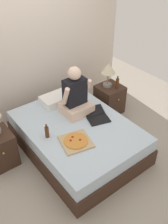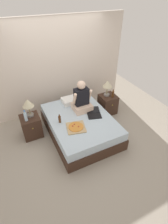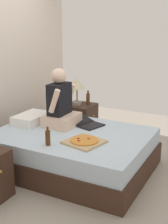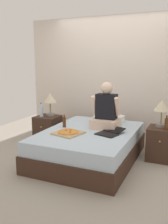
{
  "view_description": "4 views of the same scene",
  "coord_description": "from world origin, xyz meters",
  "px_view_note": "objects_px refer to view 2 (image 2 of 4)",
  "views": [
    {
      "loc": [
        -1.68,
        -2.36,
        2.86
      ],
      "look_at": [
        -0.0,
        -0.18,
        0.83
      ],
      "focal_mm": 40.0,
      "sensor_mm": 36.0,
      "label": 1
    },
    {
      "loc": [
        -1.35,
        -2.98,
        3.06
      ],
      "look_at": [
        0.02,
        -0.19,
        0.76
      ],
      "focal_mm": 28.0,
      "sensor_mm": 36.0,
      "label": 2
    },
    {
      "loc": [
        -3.25,
        -1.87,
        1.87
      ],
      "look_at": [
        -0.14,
        -0.25,
        0.83
      ],
      "focal_mm": 50.0,
      "sensor_mm": 36.0,
      "label": 3
    },
    {
      "loc": [
        1.5,
        -3.65,
        1.6
      ],
      "look_at": [
        -0.07,
        -0.07,
        0.81
      ],
      "focal_mm": 40.0,
      "sensor_mm": 36.0,
      "label": 4
    }
  ],
  "objects_px": {
    "nightstand_left": "(31,126)",
    "pizza_box": "(76,127)",
    "water_bottle": "(26,117)",
    "nightstand_right": "(108,104)",
    "lamp_on_left_nightstand": "(28,104)",
    "lamp_on_right_nightstand": "(107,85)",
    "beer_bottle_on_bed": "(60,119)",
    "laptop": "(94,114)",
    "person_seated": "(82,100)",
    "bed": "(80,125)",
    "beer_bottle": "(113,94)"
  },
  "relations": [
    {
      "from": "lamp_on_right_nightstand",
      "to": "person_seated",
      "type": "bearing_deg",
      "value": -165.4
    },
    {
      "from": "lamp_on_left_nightstand",
      "to": "beer_bottle",
      "type": "xyz_separation_m",
      "value": [
        2.21,
        -0.15,
        -0.23
      ]
    },
    {
      "from": "beer_bottle",
      "to": "beer_bottle_on_bed",
      "type": "relative_size",
      "value": 1.05
    },
    {
      "from": "lamp_on_right_nightstand",
      "to": "beer_bottle_on_bed",
      "type": "bearing_deg",
      "value": -163.16
    },
    {
      "from": "lamp_on_left_nightstand",
      "to": "laptop",
      "type": "height_order",
      "value": "lamp_on_left_nightstand"
    },
    {
      "from": "pizza_box",
      "to": "lamp_on_left_nightstand",
      "type": "bearing_deg",
      "value": 135.05
    },
    {
      "from": "lamp_on_left_nightstand",
      "to": "pizza_box",
      "type": "height_order",
      "value": "lamp_on_left_nightstand"
    },
    {
      "from": "pizza_box",
      "to": "nightstand_right",
      "type": "bearing_deg",
      "value": 29.75
    },
    {
      "from": "beer_bottle_on_bed",
      "to": "beer_bottle",
      "type": "bearing_deg",
      "value": 10.94
    },
    {
      "from": "bed",
      "to": "lamp_on_right_nightstand",
      "type": "xyz_separation_m",
      "value": [
        1.06,
        0.51,
        0.63
      ]
    },
    {
      "from": "laptop",
      "to": "beer_bottle_on_bed",
      "type": "distance_m",
      "value": 0.85
    },
    {
      "from": "lamp_on_right_nightstand",
      "to": "laptop",
      "type": "xyz_separation_m",
      "value": [
        -0.71,
        -0.56,
        -0.36
      ]
    },
    {
      "from": "lamp_on_left_nightstand",
      "to": "lamp_on_right_nightstand",
      "type": "distance_m",
      "value": 2.11
    },
    {
      "from": "nightstand_right",
      "to": "beer_bottle_on_bed",
      "type": "height_order",
      "value": "beer_bottle_on_bed"
    },
    {
      "from": "nightstand_right",
      "to": "laptop",
      "type": "bearing_deg",
      "value": -145.39
    },
    {
      "from": "lamp_on_right_nightstand",
      "to": "lamp_on_left_nightstand",
      "type": "bearing_deg",
      "value": 180.0
    },
    {
      "from": "nightstand_left",
      "to": "laptop",
      "type": "xyz_separation_m",
      "value": [
        1.44,
        -0.51,
        0.24
      ]
    },
    {
      "from": "nightstand_left",
      "to": "person_seated",
      "type": "relative_size",
      "value": 0.7
    },
    {
      "from": "nightstand_left",
      "to": "beer_bottle",
      "type": "xyz_separation_m",
      "value": [
        2.25,
        -0.1,
        0.37
      ]
    },
    {
      "from": "pizza_box",
      "to": "beer_bottle_on_bed",
      "type": "distance_m",
      "value": 0.43
    },
    {
      "from": "lamp_on_left_nightstand",
      "to": "beer_bottle",
      "type": "bearing_deg",
      "value": -3.89
    },
    {
      "from": "nightstand_left",
      "to": "nightstand_right",
      "type": "xyz_separation_m",
      "value": [
        2.18,
        0.0,
        0.0
      ]
    },
    {
      "from": "lamp_on_right_nightstand",
      "to": "beer_bottle_on_bed",
      "type": "distance_m",
      "value": 1.64
    },
    {
      "from": "beer_bottle",
      "to": "nightstand_left",
      "type": "bearing_deg",
      "value": 177.45
    },
    {
      "from": "water_bottle",
      "to": "beer_bottle_on_bed",
      "type": "distance_m",
      "value": 0.76
    },
    {
      "from": "nightstand_right",
      "to": "lamp_on_right_nightstand",
      "type": "bearing_deg",
      "value": 120.93
    },
    {
      "from": "water_bottle",
      "to": "lamp_on_left_nightstand",
      "type": "bearing_deg",
      "value": 49.4
    },
    {
      "from": "pizza_box",
      "to": "water_bottle",
      "type": "bearing_deg",
      "value": 144.29
    },
    {
      "from": "bed",
      "to": "water_bottle",
      "type": "distance_m",
      "value": 1.29
    },
    {
      "from": "person_seated",
      "to": "water_bottle",
      "type": "bearing_deg",
      "value": 176.28
    },
    {
      "from": "nightstand_right",
      "to": "pizza_box",
      "type": "xyz_separation_m",
      "value": [
        -1.33,
        -0.76,
        0.24
      ]
    },
    {
      "from": "beer_bottle_on_bed",
      "to": "laptop",
      "type": "bearing_deg",
      "value": -6.13
    },
    {
      "from": "bed",
      "to": "nightstand_right",
      "type": "relative_size",
      "value": 3.61
    },
    {
      "from": "lamp_on_left_nightstand",
      "to": "beer_bottle",
      "type": "height_order",
      "value": "lamp_on_left_nightstand"
    },
    {
      "from": "lamp_on_right_nightstand",
      "to": "beer_bottle_on_bed",
      "type": "relative_size",
      "value": 2.05
    },
    {
      "from": "pizza_box",
      "to": "laptop",
      "type": "bearing_deg",
      "value": 22.95
    },
    {
      "from": "lamp_on_left_nightstand",
      "to": "nightstand_right",
      "type": "bearing_deg",
      "value": -1.34
    },
    {
      "from": "nightstand_left",
      "to": "laptop",
      "type": "bearing_deg",
      "value": -19.45
    },
    {
      "from": "water_bottle",
      "to": "person_seated",
      "type": "distance_m",
      "value": 1.36
    },
    {
      "from": "nightstand_left",
      "to": "pizza_box",
      "type": "bearing_deg",
      "value": -41.74
    },
    {
      "from": "bed",
      "to": "beer_bottle_on_bed",
      "type": "relative_size",
      "value": 8.96
    },
    {
      "from": "bed",
      "to": "lamp_on_right_nightstand",
      "type": "height_order",
      "value": "lamp_on_right_nightstand"
    },
    {
      "from": "nightstand_right",
      "to": "pizza_box",
      "type": "relative_size",
      "value": 1.14
    },
    {
      "from": "nightstand_left",
      "to": "laptop",
      "type": "distance_m",
      "value": 1.55
    },
    {
      "from": "lamp_on_right_nightstand",
      "to": "beer_bottle_on_bed",
      "type": "xyz_separation_m",
      "value": [
        -1.55,
        -0.47,
        -0.29
      ]
    },
    {
      "from": "bed",
      "to": "nightstand_left",
      "type": "height_order",
      "value": "nightstand_left"
    },
    {
      "from": "lamp_on_right_nightstand",
      "to": "pizza_box",
      "type": "height_order",
      "value": "lamp_on_right_nightstand"
    },
    {
      "from": "lamp_on_right_nightstand",
      "to": "beer_bottle",
      "type": "relative_size",
      "value": 1.96
    },
    {
      "from": "person_seated",
      "to": "beer_bottle_on_bed",
      "type": "distance_m",
      "value": 0.74
    },
    {
      "from": "bed",
      "to": "laptop",
      "type": "relative_size",
      "value": 4.03
    }
  ]
}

